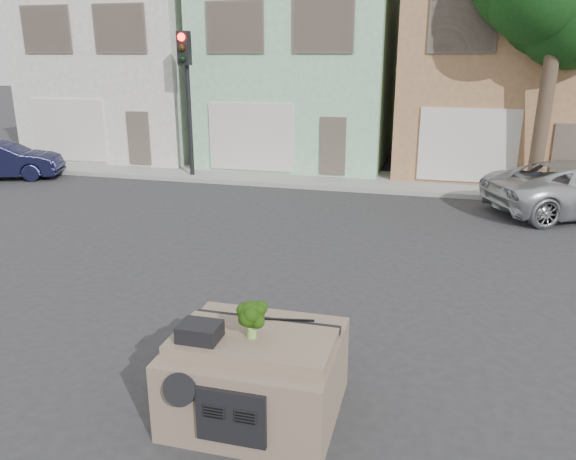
% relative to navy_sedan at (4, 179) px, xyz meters
% --- Properties ---
extents(ground_plane, '(120.00, 120.00, 0.00)m').
position_rel_navy_sedan_xyz_m(ground_plane, '(13.10, -7.85, 0.00)').
color(ground_plane, '#303033').
rests_on(ground_plane, ground).
extents(sidewalk, '(40.00, 3.00, 0.15)m').
position_rel_navy_sedan_xyz_m(sidewalk, '(13.10, 2.65, 0.07)').
color(sidewalk, gray).
rests_on(sidewalk, ground).
extents(townhouse_white, '(7.20, 8.20, 7.55)m').
position_rel_navy_sedan_xyz_m(townhouse_white, '(2.10, 6.65, 3.77)').
color(townhouse_white, silver).
rests_on(townhouse_white, ground).
extents(townhouse_mint, '(7.20, 8.20, 7.55)m').
position_rel_navy_sedan_xyz_m(townhouse_mint, '(9.60, 6.65, 3.77)').
color(townhouse_mint, '#9BD1A5').
rests_on(townhouse_mint, ground).
extents(townhouse_tan, '(7.20, 8.20, 7.55)m').
position_rel_navy_sedan_xyz_m(townhouse_tan, '(17.10, 6.65, 3.77)').
color(townhouse_tan, '#A5764F').
rests_on(townhouse_tan, ground).
extents(navy_sedan, '(4.30, 2.81, 1.34)m').
position_rel_navy_sedan_xyz_m(navy_sedan, '(0.00, 0.00, 0.00)').
color(navy_sedan, '#141632').
rests_on(navy_sedan, ground).
extents(traffic_signal, '(0.40, 0.40, 5.10)m').
position_rel_navy_sedan_xyz_m(traffic_signal, '(6.60, 1.65, 2.55)').
color(traffic_signal, black).
rests_on(traffic_signal, ground).
extents(tree_near, '(4.40, 4.00, 8.50)m').
position_rel_navy_sedan_xyz_m(tree_near, '(18.10, 1.95, 4.25)').
color(tree_near, '#133B12').
rests_on(tree_near, ground).
extents(car_dashboard, '(2.00, 1.80, 1.12)m').
position_rel_navy_sedan_xyz_m(car_dashboard, '(13.10, -10.85, 0.56)').
color(car_dashboard, '#7A6653').
rests_on(car_dashboard, ground).
extents(instrument_hump, '(0.48, 0.38, 0.20)m').
position_rel_navy_sedan_xyz_m(instrument_hump, '(12.52, -11.20, 1.22)').
color(instrument_hump, black).
rests_on(instrument_hump, car_dashboard).
extents(wiper_arm, '(0.69, 0.15, 0.02)m').
position_rel_navy_sedan_xyz_m(wiper_arm, '(13.38, -10.47, 1.13)').
color(wiper_arm, black).
rests_on(wiper_arm, car_dashboard).
extents(broccoli, '(0.54, 0.54, 0.47)m').
position_rel_navy_sedan_xyz_m(broccoli, '(13.10, -11.00, 1.35)').
color(broccoli, black).
rests_on(broccoli, car_dashboard).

